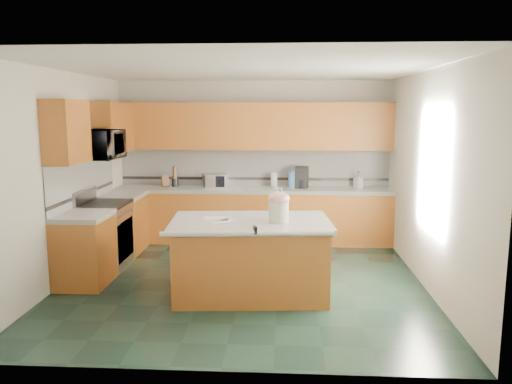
{
  "coord_description": "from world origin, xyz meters",
  "views": [
    {
      "loc": [
        0.53,
        -6.22,
        2.19
      ],
      "look_at": [
        0.15,
        0.35,
        1.12
      ],
      "focal_mm": 35.0,
      "sensor_mm": 36.0,
      "label": 1
    }
  ],
  "objects_px": {
    "soap_bottle_island": "(281,203)",
    "coffee_maker": "(302,177)",
    "island_top": "(250,222)",
    "island_base": "(251,260)",
    "knife_block": "(165,181)",
    "treat_jar": "(279,212)",
    "toaster_oven": "(215,181)"
  },
  "relations": [
    {
      "from": "island_base",
      "to": "island_top",
      "type": "distance_m",
      "value": 0.46
    },
    {
      "from": "toaster_oven",
      "to": "coffee_maker",
      "type": "bearing_deg",
      "value": -18.31
    },
    {
      "from": "island_top",
      "to": "toaster_oven",
      "type": "distance_m",
      "value": 2.65
    },
    {
      "from": "soap_bottle_island",
      "to": "coffee_maker",
      "type": "distance_m",
      "value": 2.45
    },
    {
      "from": "island_base",
      "to": "knife_block",
      "type": "bearing_deg",
      "value": 118.42
    },
    {
      "from": "island_top",
      "to": "coffee_maker",
      "type": "relative_size",
      "value": 5.22
    },
    {
      "from": "knife_block",
      "to": "coffee_maker",
      "type": "distance_m",
      "value": 2.31
    },
    {
      "from": "treat_jar",
      "to": "toaster_oven",
      "type": "distance_m",
      "value": 2.85
    },
    {
      "from": "knife_block",
      "to": "toaster_oven",
      "type": "relative_size",
      "value": 0.51
    },
    {
      "from": "treat_jar",
      "to": "knife_block",
      "type": "distance_m",
      "value": 3.28
    },
    {
      "from": "island_top",
      "to": "coffee_maker",
      "type": "xyz_separation_m",
      "value": [
        0.69,
        2.56,
        0.21
      ]
    },
    {
      "from": "treat_jar",
      "to": "toaster_oven",
      "type": "height_order",
      "value": "treat_jar"
    },
    {
      "from": "toaster_oven",
      "to": "treat_jar",
      "type": "bearing_deg",
      "value": -86.67
    },
    {
      "from": "treat_jar",
      "to": "soap_bottle_island",
      "type": "xyz_separation_m",
      "value": [
        0.02,
        0.23,
        0.06
      ]
    },
    {
      "from": "treat_jar",
      "to": "coffee_maker",
      "type": "distance_m",
      "value": 2.68
    },
    {
      "from": "island_top",
      "to": "treat_jar",
      "type": "height_order",
      "value": "treat_jar"
    },
    {
      "from": "treat_jar",
      "to": "coffee_maker",
      "type": "height_order",
      "value": "coffee_maker"
    },
    {
      "from": "island_base",
      "to": "knife_block",
      "type": "distance_m",
      "value": 3.07
    },
    {
      "from": "island_top",
      "to": "island_base",
      "type": "bearing_deg",
      "value": 175.73
    },
    {
      "from": "island_base",
      "to": "knife_block",
      "type": "height_order",
      "value": "knife_block"
    },
    {
      "from": "island_base",
      "to": "coffee_maker",
      "type": "distance_m",
      "value": 2.74
    },
    {
      "from": "island_top",
      "to": "knife_block",
      "type": "xyz_separation_m",
      "value": [
        -1.63,
        2.53,
        0.13
      ]
    },
    {
      "from": "island_base",
      "to": "island_top",
      "type": "height_order",
      "value": "island_top"
    },
    {
      "from": "island_top",
      "to": "soap_bottle_island",
      "type": "height_order",
      "value": "soap_bottle_island"
    },
    {
      "from": "toaster_oven",
      "to": "coffee_maker",
      "type": "distance_m",
      "value": 1.46
    },
    {
      "from": "knife_block",
      "to": "treat_jar",
      "type": "bearing_deg",
      "value": -78.01
    },
    {
      "from": "island_top",
      "to": "treat_jar",
      "type": "xyz_separation_m",
      "value": [
        0.33,
        -0.09,
        0.15
      ]
    },
    {
      "from": "treat_jar",
      "to": "knife_block",
      "type": "bearing_deg",
      "value": 134.55
    },
    {
      "from": "island_base",
      "to": "treat_jar",
      "type": "bearing_deg",
      "value": -19.95
    },
    {
      "from": "island_base",
      "to": "island_top",
      "type": "bearing_deg",
      "value": -4.27
    },
    {
      "from": "toaster_oven",
      "to": "coffee_maker",
      "type": "relative_size",
      "value": 1.09
    },
    {
      "from": "treat_jar",
      "to": "knife_block",
      "type": "height_order",
      "value": "treat_jar"
    }
  ]
}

